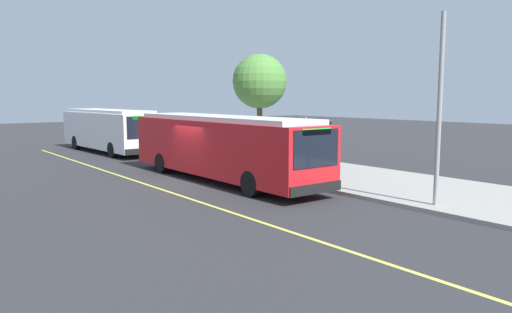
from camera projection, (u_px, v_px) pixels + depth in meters
ground_plane at (194, 180)px, 22.22m from camera, size 120.00×120.00×0.00m
sidewalk_curb at (292, 167)px, 25.83m from camera, size 44.00×6.40×0.15m
lane_stripe_center at (150, 186)px, 20.89m from camera, size 36.00×0.14×0.01m
transit_bus_main at (221, 145)px, 22.05m from camera, size 12.35×2.62×2.95m
transit_bus_second at (108, 129)px, 33.66m from camera, size 10.95×2.94×2.95m
bus_shelter at (303, 133)px, 25.36m from camera, size 2.90×1.60×2.48m
waiting_bench at (301, 158)px, 25.49m from camera, size 1.60×0.48×0.95m
route_sign_post at (303, 139)px, 21.46m from camera, size 0.44×0.08×2.80m
pedestrian_commuter at (273, 150)px, 24.84m from camera, size 0.24×0.40×1.69m
street_tree_near_shelter at (260, 82)px, 30.49m from camera, size 3.42×3.42×6.35m
utility_pole at (439, 110)px, 16.08m from camera, size 0.16×0.16×6.40m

